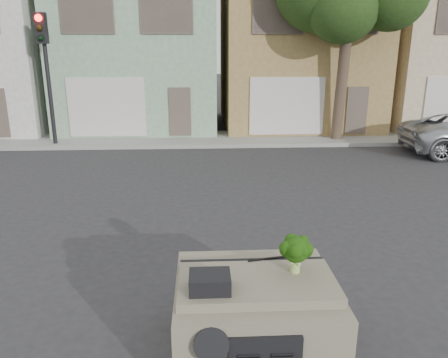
{
  "coord_description": "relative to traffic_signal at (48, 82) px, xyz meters",
  "views": [
    {
      "loc": [
        -0.65,
        -7.84,
        3.82
      ],
      "look_at": [
        -0.22,
        0.5,
        1.3
      ],
      "focal_mm": 35.0,
      "sensor_mm": 36.0,
      "label": 1
    }
  ],
  "objects": [
    {
      "name": "townhouse_tan",
      "position": [
        10.5,
        5.0,
        1.23
      ],
      "size": [
        7.2,
        8.2,
        7.55
      ],
      "primitive_type": "cube",
      "color": "#997D47",
      "rests_on": "ground"
    },
    {
      "name": "ground_plane",
      "position": [
        6.5,
        -9.5,
        -2.55
      ],
      "size": [
        120.0,
        120.0,
        0.0
      ],
      "primitive_type": "plane",
      "color": "#303033",
      "rests_on": "ground"
    },
    {
      "name": "broccoli",
      "position": [
        6.99,
        -12.49,
        -1.19
      ],
      "size": [
        0.45,
        0.45,
        0.49
      ],
      "primitive_type": "cube",
      "rotation": [
        0.0,
        0.0,
        4.58
      ],
      "color": "#153608",
      "rests_on": "car_dashboard"
    },
    {
      "name": "townhouse_mint",
      "position": [
        3.0,
        5.0,
        1.23
      ],
      "size": [
        7.2,
        8.2,
        7.55
      ],
      "primitive_type": "cube",
      "color": "#89AC89",
      "rests_on": "ground"
    },
    {
      "name": "townhouse_beige",
      "position": [
        18.0,
        5.0,
        1.23
      ],
      "size": [
        7.2,
        8.2,
        7.55
      ],
      "primitive_type": "cube",
      "color": "#CEB791",
      "rests_on": "ground"
    },
    {
      "name": "instrument_hump",
      "position": [
        5.92,
        -12.85,
        -1.33
      ],
      "size": [
        0.48,
        0.38,
        0.2
      ],
      "primitive_type": "cube",
      "color": "black",
      "rests_on": "car_dashboard"
    },
    {
      "name": "tree_near",
      "position": [
        11.5,
        0.3,
        1.7
      ],
      "size": [
        4.4,
        4.0,
        8.5
      ],
      "primitive_type": "cube",
      "color": "#233E15",
      "rests_on": "ground"
    },
    {
      "name": "sidewalk",
      "position": [
        6.5,
        1.0,
        -2.47
      ],
      "size": [
        40.0,
        3.0,
        0.15
      ],
      "primitive_type": "cube",
      "color": "gray",
      "rests_on": "ground"
    },
    {
      "name": "traffic_signal",
      "position": [
        0.0,
        0.0,
        0.0
      ],
      "size": [
        0.4,
        0.4,
        5.1
      ],
      "primitive_type": "cube",
      "color": "black",
      "rests_on": "ground"
    },
    {
      "name": "car_dashboard",
      "position": [
        6.5,
        -12.5,
        -1.99
      ],
      "size": [
        2.0,
        1.8,
        1.12
      ],
      "primitive_type": "cube",
      "color": "gray",
      "rests_on": "ground"
    },
    {
      "name": "wiper_arm",
      "position": [
        6.78,
        -12.12,
        -1.42
      ],
      "size": [
        0.69,
        0.15,
        0.02
      ],
      "primitive_type": "cube",
      "rotation": [
        0.0,
        0.0,
        0.17
      ],
      "color": "black",
      "rests_on": "car_dashboard"
    }
  ]
}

